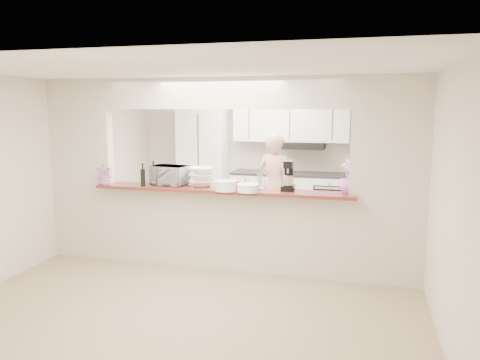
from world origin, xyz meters
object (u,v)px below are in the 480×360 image
(person, at_px, (275,187))
(toaster_oven, at_px, (170,175))
(refrigerator, at_px, (380,181))
(stand_mixer, at_px, (288,177))

(person, bearing_deg, toaster_oven, 75.12)
(refrigerator, xyz_separation_m, stand_mixer, (-1.20, -2.59, 0.41))
(person, bearing_deg, stand_mixer, 129.81)
(toaster_oven, xyz_separation_m, person, (1.16, 1.49, -0.36))
(toaster_oven, distance_m, person, 1.92)
(toaster_oven, xyz_separation_m, stand_mixer, (1.60, 0.01, 0.04))
(refrigerator, xyz_separation_m, person, (-1.65, -1.11, 0.01))
(toaster_oven, bearing_deg, person, 59.35)
(toaster_oven, bearing_deg, refrigerator, 50.11)
(toaster_oven, relative_size, person, 0.27)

